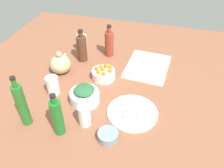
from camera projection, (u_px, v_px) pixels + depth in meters
tabletop at (112, 93)px, 127.01cm from camera, size 190.00×190.00×3.00cm
cutting_board at (147, 66)px, 143.82cm from camera, size 35.02×27.83×1.00cm
plate_tofu at (132, 113)px, 112.26cm from camera, size 25.44×25.44×1.20cm
bowl_greens at (85, 97)px, 117.43cm from camera, size 15.50×15.50×6.35cm
bowl_carrots at (104, 74)px, 133.45cm from camera, size 13.82×13.82×5.54cm
bowl_small_side at (108, 136)px, 99.36cm from camera, size 9.30×9.30×4.06cm
teapot at (60, 64)px, 136.57cm from camera, size 14.83×13.04×14.63cm
bottle_0 at (82, 48)px, 144.90cm from camera, size 6.27×6.27×21.68cm
bottle_1 at (22, 105)px, 100.70cm from camera, size 4.72×4.72×27.49cm
bottle_2 at (57, 117)px, 97.56cm from camera, size 5.01×5.01×22.82cm
bottle_3 at (109, 43)px, 149.77cm from camera, size 5.91×5.91×21.95cm
drinking_glass_0 at (82, 43)px, 157.25cm from camera, size 6.93×6.93×11.23cm
drinking_glass_1 at (85, 115)px, 104.14cm from camera, size 5.88×5.88×10.99cm
drinking_glass_2 at (53, 85)px, 121.55cm from camera, size 6.77×6.77×10.60cm
carrot_cube_0 at (101, 66)px, 133.58cm from camera, size 2.54×2.54×1.80cm
carrot_cube_1 at (110, 67)px, 133.01cm from camera, size 2.49×2.49×1.80cm
carrot_cube_2 at (103, 69)px, 131.26cm from camera, size 2.40×2.40×1.80cm
carrot_cube_3 at (104, 74)px, 127.74cm from camera, size 1.85×1.85×1.80cm
carrot_cube_4 at (110, 71)px, 129.96cm from camera, size 2.33×2.33×1.80cm
carrot_cube_5 at (97, 69)px, 131.66cm from camera, size 2.46×2.46×1.80cm
carrot_cube_6 at (98, 72)px, 129.10cm from camera, size 2.53×2.53×1.80cm
carrot_cube_7 at (106, 66)px, 133.95cm from camera, size 2.53×2.53×1.80cm
chopped_greens_mound at (84, 90)px, 114.35cm from camera, size 14.93×14.95×3.38cm
tofu_cube_0 at (140, 117)px, 107.72cm from camera, size 3.08×3.08×2.20cm
tofu_cube_1 at (137, 108)px, 112.31cm from camera, size 3.11×3.11×2.20cm
tofu_cube_2 at (125, 117)px, 107.86cm from camera, size 3.00×3.00×2.20cm
tofu_cube_3 at (125, 105)px, 114.20cm from camera, size 3.08×3.08×2.20cm
tofu_cube_4 at (129, 111)px, 110.93cm from camera, size 2.55×2.55×2.20cm
tofu_cube_5 at (136, 103)px, 115.13cm from camera, size 2.47×2.47×2.20cm
dumpling_0 at (147, 63)px, 143.53cm from camera, size 5.83×5.84×3.19cm
dumpling_1 at (131, 73)px, 135.33cm from camera, size 6.27×6.42×2.85cm
dumpling_2 at (157, 61)px, 145.83cm from camera, size 5.73×5.68×2.08cm
dumpling_3 at (138, 66)px, 140.97cm from camera, size 6.80×6.67×3.02cm
dumpling_4 at (159, 77)px, 132.87cm from camera, size 6.75×6.90×2.28cm
dumpling_5 at (151, 72)px, 136.72cm from camera, size 5.97×6.40×2.15cm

